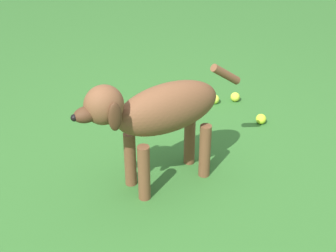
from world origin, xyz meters
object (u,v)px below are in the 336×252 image
(tennis_ball_1, at_px, (215,99))
(tennis_ball_4, at_px, (235,97))
(dog, at_px, (158,113))
(tennis_ball_0, at_px, (261,119))
(tennis_ball_2, at_px, (174,98))

(tennis_ball_1, bearing_deg, tennis_ball_4, 1.16)
(dog, relative_size, tennis_ball_1, 13.82)
(tennis_ball_0, relative_size, tennis_ball_1, 1.00)
(tennis_ball_1, height_order, tennis_ball_2, same)
(dog, bearing_deg, tennis_ball_2, -127.87)
(dog, relative_size, tennis_ball_2, 13.82)
(tennis_ball_0, height_order, tennis_ball_1, same)
(dog, height_order, tennis_ball_2, dog)
(tennis_ball_2, bearing_deg, tennis_ball_4, -8.82)
(tennis_ball_0, bearing_deg, dog, -147.42)
(tennis_ball_2, bearing_deg, tennis_ball_0, -39.24)
(dog, height_order, tennis_ball_4, dog)
(tennis_ball_0, height_order, tennis_ball_4, same)
(dog, relative_size, tennis_ball_4, 13.82)
(tennis_ball_1, bearing_deg, dog, -123.83)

